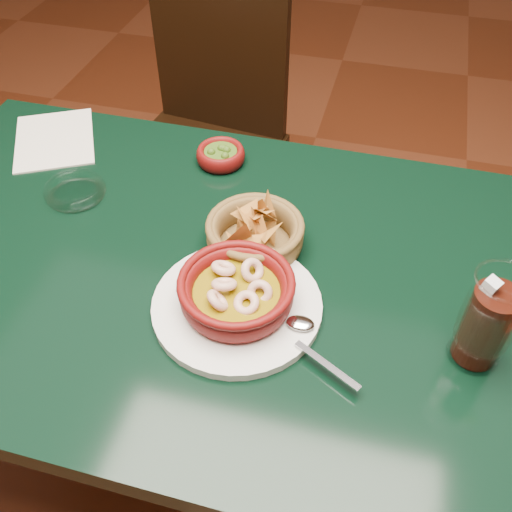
% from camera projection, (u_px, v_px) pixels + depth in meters
% --- Properties ---
extents(ground, '(7.00, 7.00, 0.00)m').
position_uv_depth(ground, '(208.00, 451.00, 1.54)').
color(ground, '#471C0C').
rests_on(ground, ground).
extents(dining_table, '(1.20, 0.80, 0.75)m').
position_uv_depth(dining_table, '(187.00, 294.00, 1.08)').
color(dining_table, black).
rests_on(dining_table, ground).
extents(dining_chair, '(0.48, 0.48, 0.93)m').
position_uv_depth(dining_chair, '(206.00, 136.00, 1.70)').
color(dining_chair, black).
rests_on(dining_chair, ground).
extents(shrimp_plate, '(0.35, 0.28, 0.08)m').
position_uv_depth(shrimp_plate, '(237.00, 295.00, 0.90)').
color(shrimp_plate, silver).
rests_on(shrimp_plate, dining_table).
extents(chip_basket, '(0.21, 0.21, 0.12)m').
position_uv_depth(chip_basket, '(255.00, 234.00, 1.00)').
color(chip_basket, brown).
rests_on(chip_basket, dining_table).
extents(guacamole_ramekin, '(0.12, 0.12, 0.04)m').
position_uv_depth(guacamole_ramekin, '(221.00, 155.00, 1.19)').
color(guacamole_ramekin, '#540909').
rests_on(guacamole_ramekin, dining_table).
extents(cola_drink, '(0.17, 0.17, 0.19)m').
position_uv_depth(cola_drink, '(488.00, 321.00, 0.80)').
color(cola_drink, white).
rests_on(cola_drink, dining_table).
extents(glass_ashtray, '(0.13, 0.13, 0.03)m').
position_uv_depth(glass_ashtray, '(75.00, 191.00, 1.12)').
color(glass_ashtray, white).
rests_on(glass_ashtray, dining_table).
extents(paper_menu, '(0.25, 0.27, 0.00)m').
position_uv_depth(paper_menu, '(55.00, 139.00, 1.26)').
color(paper_menu, beige).
rests_on(paper_menu, dining_table).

